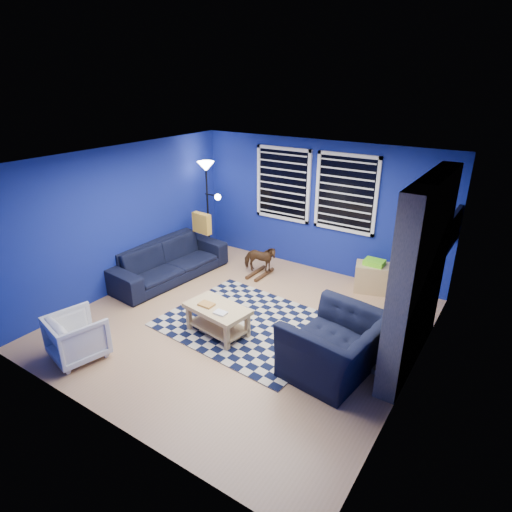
{
  "coord_description": "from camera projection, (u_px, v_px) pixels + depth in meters",
  "views": [
    {
      "loc": [
        3.31,
        -4.65,
        3.54
      ],
      "look_at": [
        0.05,
        0.3,
        1.04
      ],
      "focal_mm": 30.0,
      "sensor_mm": 36.0,
      "label": 1
    }
  ],
  "objects": [
    {
      "name": "floor",
      "position": [
        243.0,
        323.0,
        6.64
      ],
      "size": [
        5.0,
        5.0,
        0.0
      ],
      "primitive_type": "plane",
      "color": "tan",
      "rests_on": "ground"
    },
    {
      "name": "ceiling",
      "position": [
        240.0,
        161.0,
        5.66
      ],
      "size": [
        5.0,
        5.0,
        0.0
      ],
      "primitive_type": "plane",
      "rotation": [
        3.14,
        0.0,
        0.0
      ],
      "color": "white",
      "rests_on": "wall_back"
    },
    {
      "name": "wall_back",
      "position": [
        318.0,
        207.0,
        8.07
      ],
      "size": [
        5.0,
        0.0,
        5.0
      ],
      "primitive_type": "plane",
      "rotation": [
        1.57,
        0.0,
        0.0
      ],
      "color": "navy",
      "rests_on": "floor"
    },
    {
      "name": "wall_left",
      "position": [
        124.0,
        219.0,
        7.41
      ],
      "size": [
        0.0,
        5.0,
        5.0
      ],
      "primitive_type": "plane",
      "rotation": [
        1.57,
        0.0,
        1.57
      ],
      "color": "navy",
      "rests_on": "floor"
    },
    {
      "name": "wall_right",
      "position": [
        420.0,
        293.0,
        4.88
      ],
      "size": [
        0.0,
        5.0,
        5.0
      ],
      "primitive_type": "plane",
      "rotation": [
        1.57,
        0.0,
        -1.57
      ],
      "color": "navy",
      "rests_on": "floor"
    },
    {
      "name": "fireplace",
      "position": [
        418.0,
        278.0,
        5.36
      ],
      "size": [
        0.65,
        2.0,
        2.5
      ],
      "color": "gray",
      "rests_on": "floor"
    },
    {
      "name": "window_left",
      "position": [
        283.0,
        184.0,
        8.29
      ],
      "size": [
        1.17,
        0.06,
        1.42
      ],
      "color": "black",
      "rests_on": "wall_back"
    },
    {
      "name": "window_right",
      "position": [
        346.0,
        194.0,
        7.63
      ],
      "size": [
        1.17,
        0.06,
        1.42
      ],
      "color": "black",
      "rests_on": "wall_back"
    },
    {
      "name": "tv",
      "position": [
        452.0,
        231.0,
        6.39
      ],
      "size": [
        0.07,
        1.0,
        0.58
      ],
      "color": "black",
      "rests_on": "wall_right"
    },
    {
      "name": "rug",
      "position": [
        249.0,
        324.0,
        6.6
      ],
      "size": [
        2.64,
        2.18,
        0.02
      ],
      "primitive_type": "cube",
      "rotation": [
        0.0,
        0.0,
        -0.08
      ],
      "color": "black",
      "rests_on": "floor"
    },
    {
      "name": "sofa",
      "position": [
        168.0,
        261.0,
        8.0
      ],
      "size": [
        2.4,
        1.13,
        0.68
      ],
      "primitive_type": "imported",
      "rotation": [
        0.0,
        0.0,
        1.48
      ],
      "color": "black",
      "rests_on": "floor"
    },
    {
      "name": "armchair_big",
      "position": [
        335.0,
        346.0,
        5.39
      ],
      "size": [
        1.34,
        1.21,
        0.79
      ],
      "primitive_type": "imported",
      "rotation": [
        0.0,
        0.0,
        -1.69
      ],
      "color": "black",
      "rests_on": "floor"
    },
    {
      "name": "armchair_bent",
      "position": [
        77.0,
        337.0,
        5.73
      ],
      "size": [
        0.81,
        0.83,
        0.63
      ],
      "primitive_type": "imported",
      "rotation": [
        0.0,
        0.0,
        2.9
      ],
      "color": "gray",
      "rests_on": "floor"
    },
    {
      "name": "rocking_horse",
      "position": [
        260.0,
        259.0,
        8.1
      ],
      "size": [
        0.49,
        0.69,
        0.53
      ],
      "primitive_type": "imported",
      "rotation": [
        0.0,
        0.0,
        1.93
      ],
      "color": "#4C3018",
      "rests_on": "floor"
    },
    {
      "name": "coffee_table",
      "position": [
        217.0,
        314.0,
        6.24
      ],
      "size": [
        1.01,
        0.67,
        0.47
      ],
      "rotation": [
        0.0,
        0.0,
        -0.14
      ],
      "color": "tan",
      "rests_on": "rug"
    },
    {
      "name": "cabinet",
      "position": [
        373.0,
        277.0,
        7.54
      ],
      "size": [
        0.7,
        0.57,
        0.59
      ],
      "rotation": [
        0.0,
        0.0,
        0.31
      ],
      "color": "tan",
      "rests_on": "floor"
    },
    {
      "name": "floor_lamp",
      "position": [
        207.0,
        180.0,
        8.5
      ],
      "size": [
        0.54,
        0.33,
        1.99
      ],
      "color": "black",
      "rests_on": "floor"
    },
    {
      "name": "throw_pillow",
      "position": [
        202.0,
        223.0,
        8.36
      ],
      "size": [
        0.43,
        0.17,
        0.4
      ],
      "primitive_type": "cube",
      "rotation": [
        0.0,
        0.0,
        -0.12
      ],
      "color": "gold",
      "rests_on": "sofa"
    }
  ]
}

